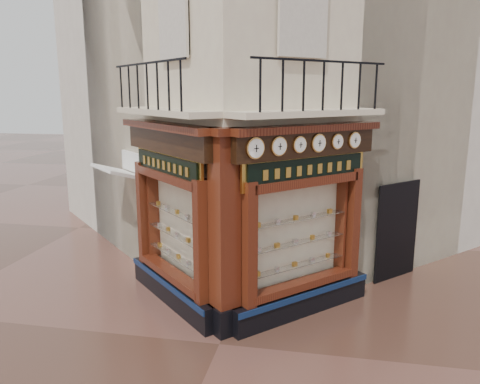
% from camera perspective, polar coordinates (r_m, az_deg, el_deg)
% --- Properties ---
extents(ground, '(80.00, 80.00, 0.00)m').
position_cam_1_polar(ground, '(9.16, -2.53, -18.04)').
color(ground, '#472B21').
rests_on(ground, ground).
extents(main_building, '(11.31, 11.31, 12.00)m').
position_cam_1_polar(main_building, '(14.06, 3.30, 17.79)').
color(main_building, beige).
rests_on(main_building, ground).
extents(neighbour_left, '(11.31, 11.31, 11.00)m').
position_cam_1_polar(neighbour_left, '(16.93, -4.20, 15.11)').
color(neighbour_left, beige).
rests_on(neighbour_left, ground).
extents(neighbour_right, '(11.31, 11.31, 11.00)m').
position_cam_1_polar(neighbour_right, '(16.37, 13.40, 14.93)').
color(neighbour_right, beige).
rests_on(neighbour_right, ground).
extents(shopfront_left, '(2.86, 2.86, 3.98)m').
position_cam_1_polar(shopfront_left, '(10.17, -8.33, -2.96)').
color(shopfront_left, black).
rests_on(shopfront_left, ground).
extents(shopfront_right, '(2.86, 2.86, 3.98)m').
position_cam_1_polar(shopfront_right, '(9.64, 7.71, -3.78)').
color(shopfront_right, black).
rests_on(shopfront_right, ground).
extents(corner_pilaster, '(0.85, 0.85, 3.98)m').
position_cam_1_polar(corner_pilaster, '(8.82, -1.90, -5.40)').
color(corner_pilaster, black).
rests_on(corner_pilaster, ground).
extents(balcony, '(5.94, 2.97, 1.03)m').
position_cam_1_polar(balcony, '(9.38, -0.66, 9.77)').
color(balcony, beige).
rests_on(balcony, ground).
extents(clock_a, '(0.31, 0.31, 0.39)m').
position_cam_1_polar(clock_a, '(8.34, 1.88, 5.36)').
color(clock_a, gold).
rests_on(clock_a, ground).
extents(clock_b, '(0.29, 0.29, 0.36)m').
position_cam_1_polar(clock_b, '(8.66, 4.77, 5.57)').
color(clock_b, gold).
rests_on(clock_b, ground).
extents(clock_c, '(0.26, 0.26, 0.32)m').
position_cam_1_polar(clock_c, '(8.98, 7.28, 5.75)').
color(clock_c, gold).
rests_on(clock_c, ground).
extents(clock_d, '(0.29, 0.29, 0.36)m').
position_cam_1_polar(clock_d, '(9.31, 9.56, 5.90)').
color(clock_d, gold).
rests_on(clock_d, ground).
extents(clock_e, '(0.26, 0.26, 0.31)m').
position_cam_1_polar(clock_e, '(9.67, 11.78, 6.04)').
color(clock_e, gold).
rests_on(clock_e, ground).
extents(clock_f, '(0.28, 0.28, 0.34)m').
position_cam_1_polar(clock_f, '(10.04, 13.79, 6.16)').
color(clock_f, gold).
rests_on(clock_f, ground).
extents(awning, '(1.73, 1.73, 0.34)m').
position_cam_1_polar(awning, '(12.89, -14.06, -9.19)').
color(awning, white).
rests_on(awning, ground).
extents(signboard_left, '(2.14, 2.14, 0.57)m').
position_cam_1_polar(signboard_left, '(9.91, -8.93, 3.26)').
color(signboard_left, gold).
rests_on(signboard_left, ground).
extents(signboard_right, '(2.28, 2.28, 0.61)m').
position_cam_1_polar(signboard_right, '(9.35, 8.22, 2.75)').
color(signboard_right, gold).
rests_on(signboard_right, ground).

